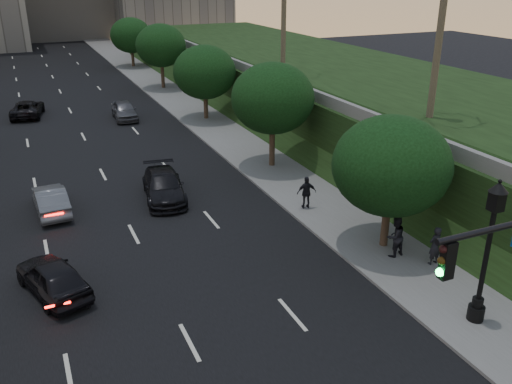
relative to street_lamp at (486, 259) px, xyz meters
name	(u,v)px	position (x,y,z in m)	size (l,w,h in m)	color
road_surface	(87,144)	(-9.87, 28.11, -2.62)	(16.00, 140.00, 0.02)	black
sidewalk_right	(218,128)	(0.38, 28.11, -2.56)	(4.50, 140.00, 0.15)	slate
embankment	(356,96)	(12.13, 26.11, -0.63)	(18.00, 90.00, 4.00)	black
parapet_wall	(265,76)	(3.63, 26.11, 1.72)	(0.35, 90.00, 0.70)	slate
tree_right_a	(391,166)	(0.43, 6.11, 1.39)	(5.20, 5.20, 6.24)	#38281C
tree_right_b	(273,98)	(0.43, 18.11, 1.88)	(5.20, 5.20, 6.74)	#38281C
tree_right_c	(205,72)	(0.43, 31.11, 1.39)	(5.20, 5.20, 6.24)	#38281C
tree_right_d	(161,46)	(0.43, 45.11, 1.88)	(5.20, 5.20, 6.74)	#38281C
tree_right_e	(131,35)	(0.43, 60.11, 1.39)	(5.20, 5.20, 6.24)	#38281C
street_lamp	(486,259)	(0.00, 0.00, 0.00)	(0.64, 0.64, 5.62)	black
sedan_near_left	(53,277)	(-13.82, 8.25, -1.90)	(1.75, 4.34, 1.48)	black
sedan_mid_left	(51,200)	(-13.25, 16.45, -1.92)	(1.51, 4.33, 1.43)	slate
sedan_far_left	(27,109)	(-13.40, 38.43, -1.93)	(2.33, 5.06, 1.41)	black
sedan_near_right	(164,186)	(-7.32, 15.84, -1.88)	(2.10, 5.18, 1.50)	black
sedan_far_right	(124,110)	(-5.87, 34.11, -1.86)	(1.83, 4.56, 1.55)	#4C4D52
pedestrian_a	(435,246)	(1.32, 3.81, -1.62)	(0.63, 0.42, 1.74)	black
pedestrian_b	(395,236)	(0.21, 5.08, -1.54)	(0.92, 0.72, 1.89)	black
pedestrian_c	(307,192)	(-0.82, 11.22, -1.61)	(1.03, 0.43, 1.76)	black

